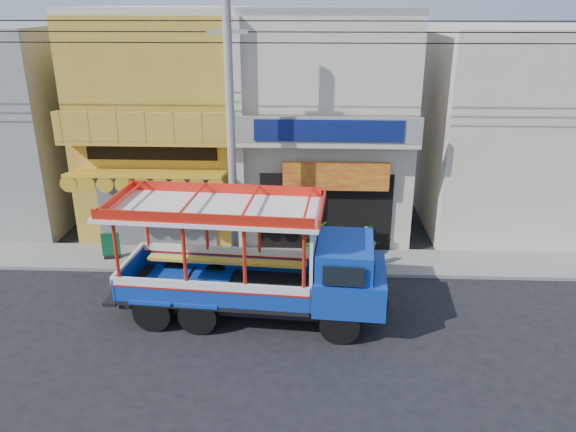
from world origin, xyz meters
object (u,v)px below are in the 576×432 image
at_px(potted_plant_a, 311,237).
at_px(potted_plant_c, 367,239).
at_px(utility_pole, 235,121).
at_px(songthaew_truck, 269,263).
at_px(green_sign, 111,247).
at_px(potted_plant_b, 367,253).

height_order(potted_plant_a, potted_plant_c, potted_plant_c).
height_order(utility_pole, songthaew_truck, utility_pole).
bearing_deg(potted_plant_c, green_sign, -47.27).
xyz_separation_m(utility_pole, potted_plant_a, (2.36, 1.30, -4.35)).
bearing_deg(potted_plant_a, utility_pole, 150.81).
bearing_deg(potted_plant_b, songthaew_truck, 81.03).
xyz_separation_m(songthaew_truck, potted_plant_c, (3.11, 4.17, -1.02)).
relative_size(songthaew_truck, potted_plant_a, 6.85).
bearing_deg(utility_pole, songthaew_truck, -67.68).
xyz_separation_m(utility_pole, songthaew_truck, (1.20, -2.92, -3.32)).
bearing_deg(potted_plant_a, potted_plant_b, -91.00).
relative_size(utility_pole, potted_plant_c, 24.66).
distance_m(utility_pole, songthaew_truck, 4.59).
xyz_separation_m(potted_plant_a, potted_plant_c, (1.95, -0.05, 0.00)).
xyz_separation_m(green_sign, potted_plant_b, (8.73, -0.44, 0.17)).
relative_size(green_sign, potted_plant_c, 0.81).
relative_size(utility_pole, songthaew_truck, 3.61).
xyz_separation_m(songthaew_truck, green_sign, (-5.72, 3.47, -1.20)).
height_order(utility_pole, potted_plant_c, utility_pole).
relative_size(songthaew_truck, potted_plant_b, 7.02).
height_order(songthaew_truck, potted_plant_b, songthaew_truck).
height_order(green_sign, potted_plant_c, potted_plant_c).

